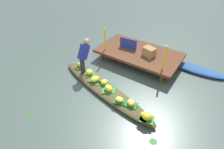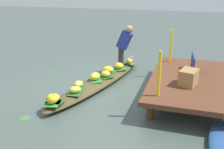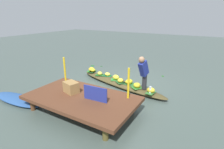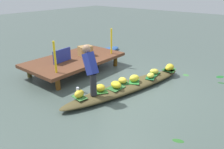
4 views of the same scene
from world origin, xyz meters
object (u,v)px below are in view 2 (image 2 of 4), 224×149
Objects in this scene: banana_bunch_3 at (119,66)px; banana_bunch_8 at (52,99)px; water_bottle at (131,60)px; banana_bunch_5 at (78,84)px; market_banner at (193,63)px; vendor_person at (124,43)px; produce_crate at (189,77)px; banana_bunch_4 at (55,98)px; banana_bunch_6 at (106,74)px; banana_bunch_1 at (108,69)px; banana_bunch_2 at (75,90)px; vendor_boat at (100,81)px; banana_bunch_7 at (95,76)px; banana_bunch_0 at (129,61)px.

banana_bunch_3 is 2.64m from banana_bunch_8.
water_bottle is at bearing 159.02° from banana_bunch_3.
market_banner is at bearing 115.15° from banana_bunch_5.
vendor_person is 2.77× the size of produce_crate.
banana_bunch_4 is 0.09m from banana_bunch_8.
banana_bunch_8 is (0.08, -0.02, 0.02)m from banana_bunch_4.
banana_bunch_3 is 0.76m from banana_bunch_6.
banana_bunch_8 is (2.14, -0.50, 0.01)m from banana_bunch_1.
banana_bunch_5 is at bearing -69.30° from market_banner.
banana_bunch_4 is at bearing -13.06° from banana_bunch_1.
banana_bunch_8 reaches higher than banana_bunch_2.
banana_bunch_1 is at bearing -177.88° from vendor_boat.
banana_bunch_3 is 1.03× the size of banana_bunch_5.
produce_crate is at bearing 95.52° from banana_bunch_5.
banana_bunch_7 is 2.28m from produce_crate.
banana_bunch_1 is 0.66m from banana_bunch_7.
banana_bunch_7 is (0.30, -0.18, 0.01)m from banana_bunch_6.
banana_bunch_1 is 2.11m from banana_bunch_4.
banana_bunch_7 is at bearing -31.24° from banana_bunch_6.
banana_bunch_5 is 2.03m from vendor_person.
banana_bunch_1 reaches higher than vendor_boat.
banana_bunch_2 is 0.61× the size of produce_crate.
market_banner is (0.41, 1.97, 0.37)m from banana_bunch_3.
banana_bunch_8 is at bearing -15.35° from vendor_person.
water_bottle reaches higher than banana_bunch_2.
vendor_boat is 14.04× the size of banana_bunch_7.
vendor_person reaches higher than banana_bunch_8.
banana_bunch_1 is 1.55m from banana_bunch_2.
banana_bunch_6 is (-1.18, 0.32, 0.01)m from banana_bunch_2.
banana_bunch_2 is 2.59m from water_bottle.
banana_bunch_3 is 1.05× the size of banana_bunch_6.
banana_bunch_0 is 1.36m from banana_bunch_6.
produce_crate is (0.51, 2.18, 0.53)m from vendor_boat.
banana_bunch_1 reaches higher than banana_bunch_2.
vendor_person reaches higher than market_banner.
banana_bunch_2 is at bearing -76.22° from produce_crate.
banana_bunch_5 is (-0.88, 0.13, -0.01)m from banana_bunch_4.
banana_bunch_6 reaches higher than vendor_boat.
banana_bunch_3 is 0.21× the size of vendor_person.
banana_bunch_2 is 1.10× the size of banana_bunch_5.
vendor_person is (-0.99, 0.22, 0.61)m from banana_bunch_6.
market_banner is at bearing 127.97° from banana_bunch_4.
banana_bunch_6 is at bearing 163.20° from banana_bunch_8.
vendor_person reaches higher than banana_bunch_7.
banana_bunch_4 is (0.53, -0.20, 0.01)m from banana_bunch_2.
banana_bunch_3 is (-1.93, 0.47, 0.01)m from banana_bunch_2.
banana_bunch_7 is (-1.41, 0.34, 0.01)m from banana_bunch_4.
banana_bunch_6 is (-1.71, 0.52, 0.00)m from banana_bunch_4.
banana_bunch_4 is (1.62, -0.39, 0.19)m from vendor_boat.
banana_bunch_2 is 0.35m from banana_bunch_5.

